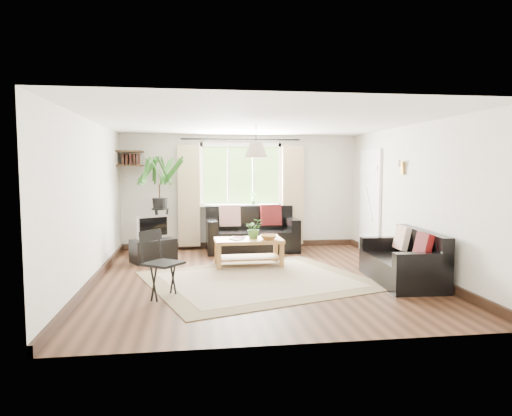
{
  "coord_description": "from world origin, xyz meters",
  "views": [
    {
      "loc": [
        -1.02,
        -6.93,
        1.7
      ],
      "look_at": [
        0.0,
        0.4,
        1.05
      ],
      "focal_mm": 32.0,
      "sensor_mm": 36.0,
      "label": 1
    }
  ],
  "objects": [
    {
      "name": "corner_shelf",
      "position": [
        -2.25,
        2.5,
        1.89
      ],
      "size": [
        0.5,
        0.5,
        0.34
      ],
      "primitive_type": null,
      "color": "black",
      "rests_on": "wall_back"
    },
    {
      "name": "wall_left",
      "position": [
        -2.5,
        0.0,
        1.2
      ],
      "size": [
        0.02,
        5.5,
        2.4
      ],
      "primitive_type": "cube",
      "color": "beige",
      "rests_on": "floor"
    },
    {
      "name": "pendant_lamp",
      "position": [
        0.0,
        0.4,
        2.05
      ],
      "size": [
        0.36,
        0.36,
        0.54
      ],
      "primitive_type": null,
      "color": "beige",
      "rests_on": "ceiling"
    },
    {
      "name": "coffee_table",
      "position": [
        -0.07,
        0.83,
        0.24
      ],
      "size": [
        1.18,
        0.65,
        0.48
      ],
      "primitive_type": null,
      "rotation": [
        0.0,
        0.0,
        0.01
      ],
      "color": "brown",
      "rests_on": "floor"
    },
    {
      "name": "wall_back",
      "position": [
        0.0,
        2.75,
        1.2
      ],
      "size": [
        5.0,
        0.02,
        2.4
      ],
      "primitive_type": "cube",
      "color": "beige",
      "rests_on": "floor"
    },
    {
      "name": "wall_sconce",
      "position": [
        2.43,
        0.3,
        1.74
      ],
      "size": [
        0.12,
        0.12,
        0.28
      ],
      "primitive_type": null,
      "color": "beige",
      "rests_on": "wall_right"
    },
    {
      "name": "sill_plant",
      "position": [
        0.25,
        2.63,
        1.06
      ],
      "size": [
        0.14,
        0.1,
        0.27
      ],
      "primitive_type": "imported",
      "color": "#2D6023",
      "rests_on": "window"
    },
    {
      "name": "sofa_right",
      "position": [
        2.05,
        -0.61,
        0.37
      ],
      "size": [
        1.62,
        0.87,
        0.74
      ],
      "primitive_type": null,
      "rotation": [
        0.0,
        0.0,
        -1.63
      ],
      "color": "black",
      "rests_on": "floor"
    },
    {
      "name": "wall_right",
      "position": [
        2.5,
        0.0,
        1.2
      ],
      "size": [
        0.02,
        5.5,
        2.4
      ],
      "primitive_type": "cube",
      "color": "beige",
      "rests_on": "floor"
    },
    {
      "name": "floor",
      "position": [
        0.0,
        0.0,
        0.0
      ],
      "size": [
        5.5,
        5.5,
        0.0
      ],
      "primitive_type": "plane",
      "color": "black",
      "rests_on": "ground"
    },
    {
      "name": "bowl",
      "position": [
        0.27,
        0.73,
        0.52
      ],
      "size": [
        0.38,
        0.38,
        0.08
      ],
      "primitive_type": "imported",
      "rotation": [
        0.0,
        0.0,
        -0.26
      ],
      "color": "#A27338",
      "rests_on": "coffee_table"
    },
    {
      "name": "tv_stand",
      "position": [
        -1.74,
        1.44,
        0.21
      ],
      "size": [
        0.88,
        0.74,
        0.41
      ],
      "primitive_type": "cube",
      "rotation": [
        0.0,
        0.0,
        0.49
      ],
      "color": "black",
      "rests_on": "floor"
    },
    {
      "name": "ceiling",
      "position": [
        0.0,
        0.0,
        2.4
      ],
      "size": [
        5.5,
        5.5,
        0.0
      ],
      "primitive_type": "plane",
      "rotation": [
        3.14,
        0.0,
        0.0
      ],
      "color": "white",
      "rests_on": "floor"
    },
    {
      "name": "book_b",
      "position": [
        -0.31,
        0.96,
        0.49
      ],
      "size": [
        0.27,
        0.28,
        0.02
      ],
      "primitive_type": "imported",
      "rotation": [
        0.0,
        0.0,
        -0.56
      ],
      "color": "#512320",
      "rests_on": "coffee_table"
    },
    {
      "name": "palm_stand",
      "position": [
        -1.67,
        2.31,
        0.97
      ],
      "size": [
        0.93,
        0.93,
        1.95
      ],
      "primitive_type": null,
      "rotation": [
        0.0,
        0.0,
        -0.27
      ],
      "color": "black",
      "rests_on": "floor"
    },
    {
      "name": "door",
      "position": [
        2.47,
        1.7,
        1.0
      ],
      "size": [
        0.06,
        0.96,
        2.06
      ],
      "primitive_type": "cube",
      "color": "silver",
      "rests_on": "wall_right"
    },
    {
      "name": "folding_chair",
      "position": [
        -1.41,
        -0.96,
        0.44
      ],
      "size": [
        0.64,
        0.64,
        0.88
      ],
      "primitive_type": null,
      "rotation": [
        0.0,
        0.0,
        0.92
      ],
      "color": "black",
      "rests_on": "floor"
    },
    {
      "name": "rug",
      "position": [
        -0.05,
        -0.21,
        0.01
      ],
      "size": [
        3.83,
        3.54,
        0.02
      ],
      "primitive_type": "cube",
      "rotation": [
        0.0,
        0.0,
        0.32
      ],
      "color": "beige",
      "rests_on": "floor"
    },
    {
      "name": "sofa_back",
      "position": [
        0.17,
        2.23,
        0.43
      ],
      "size": [
        1.85,
        0.95,
        0.86
      ],
      "primitive_type": null,
      "rotation": [
        0.0,
        0.0,
        0.02
      ],
      "color": "black",
      "rests_on": "floor"
    },
    {
      "name": "wall_front",
      "position": [
        0.0,
        -2.75,
        1.2
      ],
      "size": [
        5.0,
        0.02,
        2.4
      ],
      "primitive_type": "cube",
      "color": "beige",
      "rests_on": "floor"
    },
    {
      "name": "book_a",
      "position": [
        -0.37,
        0.72,
        0.49
      ],
      "size": [
        0.26,
        0.29,
        0.02
      ],
      "primitive_type": "imported",
      "rotation": [
        0.0,
        0.0,
        0.49
      ],
      "color": "silver",
      "rests_on": "coffee_table"
    },
    {
      "name": "tv",
      "position": [
        -1.74,
        1.44,
        0.64
      ],
      "size": [
        0.61,
        0.45,
        0.45
      ],
      "primitive_type": null,
      "rotation": [
        0.0,
        0.0,
        0.49
      ],
      "color": "#A5A5AA",
      "rests_on": "tv_stand"
    },
    {
      "name": "window",
      "position": [
        0.0,
        2.71,
        1.55
      ],
      "size": [
        2.5,
        0.16,
        2.16
      ],
      "primitive_type": null,
      "color": "white",
      "rests_on": "wall_back"
    },
    {
      "name": "table_plant",
      "position": [
        0.03,
        0.89,
        0.65
      ],
      "size": [
        0.34,
        0.3,
        0.35
      ],
      "primitive_type": "imported",
      "rotation": [
        0.0,
        0.0,
        0.08
      ],
      "color": "#3B6A2A",
      "rests_on": "coffee_table"
    }
  ]
}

